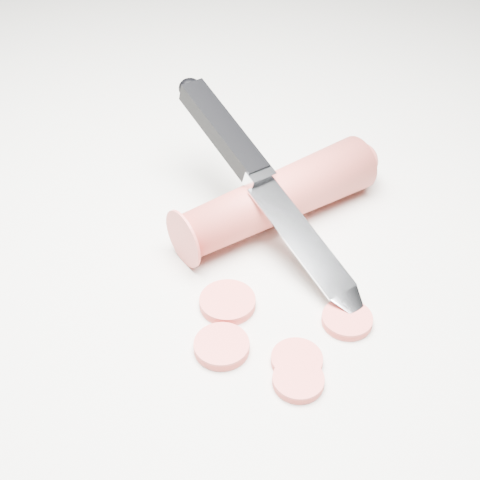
# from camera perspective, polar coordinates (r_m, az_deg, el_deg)

# --- Properties ---
(ground) EXTENTS (2.40, 2.40, 0.00)m
(ground) POSITION_cam_1_polar(r_m,az_deg,el_deg) (0.51, 4.30, -1.32)
(ground) COLOR silver
(ground) RESTS_ON ground
(carrot) EXTENTS (0.15, 0.15, 0.04)m
(carrot) POSITION_cam_1_polar(r_m,az_deg,el_deg) (0.53, 3.16, 3.62)
(carrot) COLOR #BE3F36
(carrot) RESTS_ON ground
(carrot_slice_0) EXTENTS (0.03, 0.03, 0.01)m
(carrot_slice_0) POSITION_cam_1_polar(r_m,az_deg,el_deg) (0.47, 9.13, -6.72)
(carrot_slice_0) COLOR #D74E45
(carrot_slice_0) RESTS_ON ground
(carrot_slice_1) EXTENTS (0.04, 0.04, 0.01)m
(carrot_slice_1) POSITION_cam_1_polar(r_m,az_deg,el_deg) (0.47, -1.07, -5.33)
(carrot_slice_1) COLOR #D74E45
(carrot_slice_1) RESTS_ON ground
(carrot_slice_2) EXTENTS (0.04, 0.04, 0.01)m
(carrot_slice_2) POSITION_cam_1_polar(r_m,az_deg,el_deg) (0.44, -1.58, -9.06)
(carrot_slice_2) COLOR #D74E45
(carrot_slice_2) RESTS_ON ground
(carrot_slice_3) EXTENTS (0.03, 0.03, 0.01)m
(carrot_slice_3) POSITION_cam_1_polar(r_m,az_deg,el_deg) (0.44, 4.87, -10.16)
(carrot_slice_3) COLOR #D74E45
(carrot_slice_3) RESTS_ON ground
(carrot_slice_4) EXTENTS (0.03, 0.03, 0.01)m
(carrot_slice_4) POSITION_cam_1_polar(r_m,az_deg,el_deg) (0.43, 5.00, -11.86)
(carrot_slice_4) COLOR #D74E45
(carrot_slice_4) RESTS_ON ground
(kitchen_knife) EXTENTS (0.19, 0.19, 0.09)m
(kitchen_knife) POSITION_cam_1_polar(r_m,az_deg,el_deg) (0.50, 2.60, 4.43)
(kitchen_knife) COLOR silver
(kitchen_knife) RESTS_ON ground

